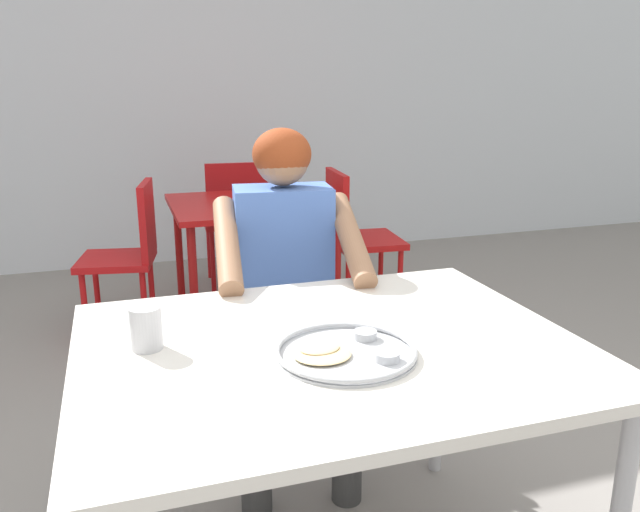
% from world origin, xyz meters
% --- Properties ---
extents(back_wall, '(12.00, 0.12, 3.40)m').
position_xyz_m(back_wall, '(0.00, 3.60, 1.70)').
color(back_wall, silver).
rests_on(back_wall, ground).
extents(table_foreground, '(1.21, 0.96, 0.74)m').
position_xyz_m(table_foreground, '(-0.09, 0.04, 0.67)').
color(table_foreground, silver).
rests_on(table_foreground, ground).
extents(thali_tray, '(0.33, 0.33, 0.03)m').
position_xyz_m(thali_tray, '(-0.08, -0.04, 0.75)').
color(thali_tray, '#B7BABF').
rests_on(thali_tray, table_foreground).
extents(drinking_cup, '(0.08, 0.08, 0.11)m').
position_xyz_m(drinking_cup, '(-0.52, 0.15, 0.79)').
color(drinking_cup, silver).
rests_on(drinking_cup, table_foreground).
extents(chair_foreground, '(0.44, 0.46, 0.87)m').
position_xyz_m(chair_foreground, '(0.00, 0.94, 0.50)').
color(chair_foreground, '#3F3F44').
rests_on(chair_foreground, ground).
extents(diner_foreground, '(0.54, 0.59, 1.20)m').
position_xyz_m(diner_foreground, '(-0.02, 0.72, 0.72)').
color(diner_foreground, '#333333').
rests_on(diner_foreground, ground).
extents(table_background_red, '(0.88, 0.82, 0.70)m').
position_xyz_m(table_background_red, '(0.15, 2.10, 0.62)').
color(table_background_red, '#B71414').
rests_on(table_background_red, ground).
extents(chair_red_left, '(0.45, 0.44, 0.84)m').
position_xyz_m(chair_red_left, '(-0.52, 2.12, 0.49)').
color(chair_red_left, red).
rests_on(chair_red_left, ground).
extents(chair_red_right, '(0.43, 0.47, 0.85)m').
position_xyz_m(chair_red_right, '(0.76, 2.10, 0.50)').
color(chair_red_right, '#B71212').
rests_on(chair_red_right, ground).
extents(chair_red_far, '(0.46, 0.46, 0.85)m').
position_xyz_m(chair_red_far, '(0.19, 2.75, 0.50)').
color(chair_red_far, '#A51316').
rests_on(chair_red_far, ground).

